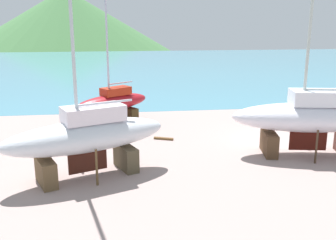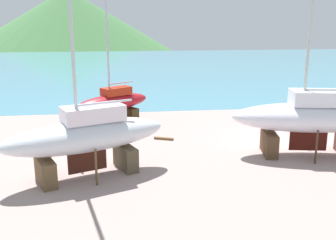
% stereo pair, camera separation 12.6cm
% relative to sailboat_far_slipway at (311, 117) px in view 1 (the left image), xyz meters
% --- Properties ---
extents(ground_plane, '(51.52, 51.52, 0.00)m').
position_rel_sailboat_far_slipway_xyz_m(ground_plane, '(-1.19, -0.41, -2.35)').
color(ground_plane, '#A38C86').
extents(sea_water, '(162.89, 67.85, 0.01)m').
position_rel_sailboat_far_slipway_xyz_m(sea_water, '(-1.19, 46.39, -2.35)').
color(sea_water, teal).
rests_on(sea_water, ground).
extents(headland_hill, '(131.27, 131.27, 38.22)m').
position_rel_sailboat_far_slipway_xyz_m(headland_hill, '(-30.31, 138.72, -2.35)').
color(headland_hill, '#457742').
rests_on(headland_hill, ground).
extents(sailboat_far_slipway, '(9.63, 4.42, 16.96)m').
position_rel_sailboat_far_slipway_xyz_m(sailboat_far_slipway, '(0.00, 0.00, 0.00)').
color(sailboat_far_slipway, '#503723').
rests_on(sailboat_far_slipway, ground).
extents(sailboat_large_starboard, '(8.93, 5.60, 14.19)m').
position_rel_sailboat_far_slipway_xyz_m(sailboat_large_starboard, '(-13.01, -1.79, -0.15)').
color(sailboat_large_starboard, brown).
rests_on(sailboat_large_starboard, ground).
extents(sailboat_small_center, '(6.29, 5.15, 10.59)m').
position_rel_sailboat_far_slipway_xyz_m(sailboat_small_center, '(-11.78, 8.79, -0.66)').
color(sailboat_small_center, '#4F3419').
rests_on(sailboat_small_center, ground).
extents(worker, '(0.45, 0.25, 1.62)m').
position_rel_sailboat_far_slipway_xyz_m(worker, '(2.85, 5.14, -1.52)').
color(worker, '#284B91').
rests_on(worker, ground).
extents(barrel_tipped_center, '(1.04, 0.83, 0.55)m').
position_rel_sailboat_far_slipway_xyz_m(barrel_tipped_center, '(0.99, 7.22, -2.07)').
color(barrel_tipped_center, '#365672').
rests_on(barrel_tipped_center, ground).
extents(timber_long_aft, '(1.33, 0.71, 0.13)m').
position_rel_sailboat_far_slipway_xyz_m(timber_long_aft, '(-8.37, 4.10, -2.28)').
color(timber_long_aft, brown).
rests_on(timber_long_aft, ground).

